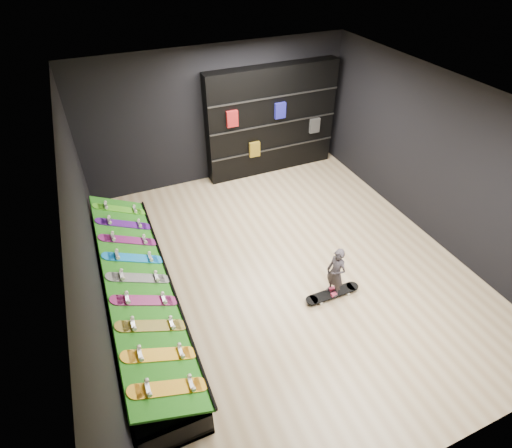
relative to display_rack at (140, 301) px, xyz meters
name	(u,v)px	position (x,y,z in m)	size (l,w,h in m)	color
floor	(286,267)	(2.55, 0.00, -0.25)	(6.00, 7.00, 0.01)	tan
ceiling	(296,105)	(2.55, 0.00, 2.75)	(6.00, 7.00, 0.01)	white
wall_back	(218,116)	(2.55, 3.50, 1.25)	(6.00, 0.02, 3.00)	black
wall_front	(462,393)	(2.55, -3.50, 1.25)	(6.00, 0.02, 3.00)	black
wall_left	(90,249)	(-0.45, 0.00, 1.25)	(0.02, 7.00, 3.00)	black
wall_right	(439,161)	(5.55, 0.00, 1.25)	(0.02, 7.00, 3.00)	black
display_rack	(140,301)	(0.00, 0.00, 0.00)	(0.90, 4.50, 0.50)	black
turf_ramp	(138,279)	(0.05, 0.00, 0.46)	(1.00, 4.50, 0.04)	#18610F
back_shelving	(271,121)	(3.78, 3.32, 0.99)	(3.11, 0.36, 2.49)	black
floor_skateboard	(332,295)	(2.95, -0.92, -0.21)	(0.98, 0.22, 0.09)	black
child	(335,281)	(2.95, -0.92, 0.12)	(0.21, 0.15, 0.55)	black
display_board_0	(169,388)	(0.06, -1.90, 0.49)	(0.98, 0.22, 0.09)	orange
display_board_1	(160,355)	(0.06, -1.42, 0.49)	(0.98, 0.22, 0.09)	yellow
display_board_2	(152,326)	(0.06, -0.95, 0.49)	(0.98, 0.22, 0.09)	yellow
display_board_3	(145,300)	(0.06, -0.48, 0.49)	(0.98, 0.22, 0.09)	#E5198C
display_board_4	(139,278)	(0.06, 0.00, 0.49)	(0.98, 0.22, 0.09)	black
display_board_5	(133,258)	(0.06, 0.48, 0.49)	(0.98, 0.22, 0.09)	blue
display_board_6	(128,240)	(0.06, 0.95, 0.49)	(0.98, 0.22, 0.09)	#2626BF
display_board_7	(124,224)	(0.06, 1.42, 0.49)	(0.98, 0.22, 0.09)	purple
display_board_8	(120,209)	(0.06, 1.90, 0.49)	(0.98, 0.22, 0.09)	green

